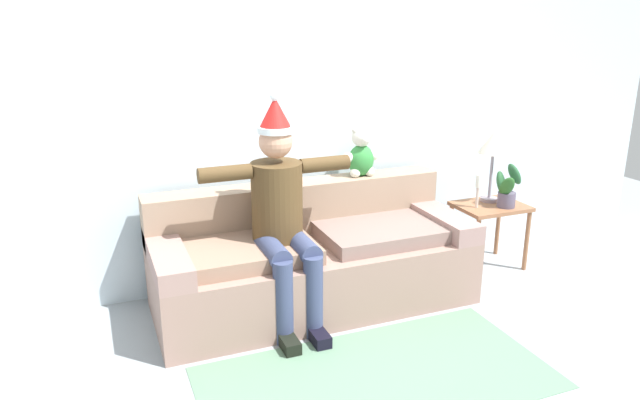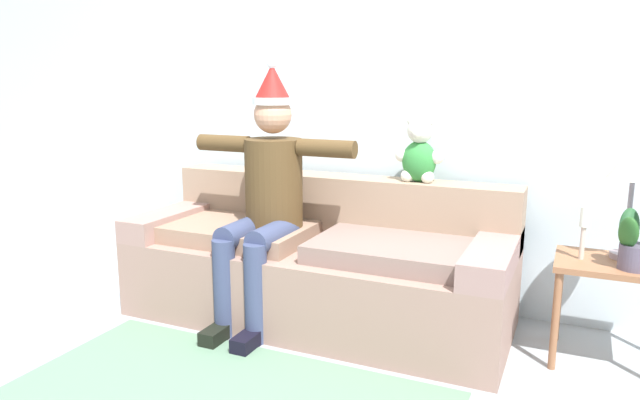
{
  "view_description": "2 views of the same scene",
  "coord_description": "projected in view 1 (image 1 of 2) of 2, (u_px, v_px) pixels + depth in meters",
  "views": [
    {
      "loc": [
        -1.4,
        -2.61,
        1.98
      ],
      "look_at": [
        -0.03,
        0.78,
        0.84
      ],
      "focal_mm": 33.17,
      "sensor_mm": 36.0,
      "label": 1
    },
    {
      "loc": [
        1.37,
        -2.0,
        1.4
      ],
      "look_at": [
        0.06,
        0.89,
        0.75
      ],
      "focal_mm": 32.45,
      "sensor_mm": 36.0,
      "label": 2
    }
  ],
  "objects": [
    {
      "name": "potted_plant",
      "position": [
        507.0,
        189.0,
        4.65
      ],
      "size": [
        0.22,
        0.26,
        0.37
      ],
      "color": "#584F63",
      "rests_on": "side_table"
    },
    {
      "name": "back_wall",
      "position": [
        285.0,
        105.0,
        4.37
      ],
      "size": [
        7.0,
        0.1,
        2.7
      ],
      "primitive_type": "cube",
      "color": "silver",
      "rests_on": "ground_plane"
    },
    {
      "name": "couch",
      "position": [
        312.0,
        259.0,
        4.21
      ],
      "size": [
        2.23,
        0.89,
        0.82
      ],
      "color": "gray",
      "rests_on": "ground_plane"
    },
    {
      "name": "side_table",
      "position": [
        490.0,
        215.0,
        4.77
      ],
      "size": [
        0.55,
        0.42,
        0.53
      ],
      "color": "#905D3E",
      "rests_on": "ground_plane"
    },
    {
      "name": "ground_plane",
      "position": [
        375.0,
        376.0,
        3.4
      ],
      "size": [
        10.0,
        10.0,
        0.0
      ],
      "primitive_type": "plane",
      "color": "#959DA2"
    },
    {
      "name": "teddy_bear",
      "position": [
        361.0,
        154.0,
        4.44
      ],
      "size": [
        0.29,
        0.17,
        0.38
      ],
      "color": "#32893C",
      "rests_on": "couch"
    },
    {
      "name": "area_rug",
      "position": [
        377.0,
        377.0,
        3.38
      ],
      "size": [
        2.01,
        1.01,
        0.01
      ],
      "primitive_type": "cube",
      "color": "slate",
      "rests_on": "ground_plane"
    },
    {
      "name": "candle_tall",
      "position": [
        478.0,
        187.0,
        4.63
      ],
      "size": [
        0.04,
        0.04,
        0.27
      ],
      "color": "beige",
      "rests_on": "side_table"
    },
    {
      "name": "table_lamp",
      "position": [
        494.0,
        146.0,
        4.7
      ],
      "size": [
        0.24,
        0.24,
        0.58
      ],
      "color": "gray",
      "rests_on": "side_table"
    },
    {
      "name": "person_seated",
      "position": [
        282.0,
        210.0,
        3.84
      ],
      "size": [
        1.02,
        0.77,
        1.53
      ],
      "color": "#503A1F",
      "rests_on": "ground_plane"
    }
  ]
}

